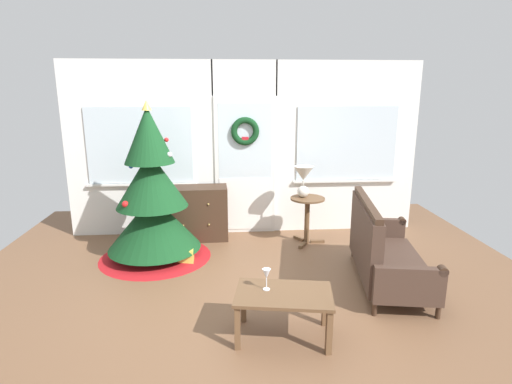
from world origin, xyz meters
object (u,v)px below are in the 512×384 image
at_px(settee_sofa, 381,251).
at_px(table_lamp, 303,177).
at_px(dresser_cabinet, 196,213).
at_px(side_table, 307,211).
at_px(coffee_table, 284,299).
at_px(gift_box, 186,256).
at_px(christmas_tree, 152,202).
at_px(wine_glass, 266,275).

height_order(settee_sofa, table_lamp, table_lamp).
xyz_separation_m(dresser_cabinet, side_table, (1.57, -0.30, 0.09)).
bearing_deg(dresser_cabinet, side_table, -10.97).
distance_m(dresser_cabinet, side_table, 1.60).
bearing_deg(dresser_cabinet, coffee_table, -70.26).
height_order(dresser_cabinet, gift_box, dresser_cabinet).
relative_size(christmas_tree, settee_sofa, 1.19).
distance_m(christmas_tree, coffee_table, 2.41).
distance_m(christmas_tree, settee_sofa, 2.84).
bearing_deg(settee_sofa, side_table, 114.83).
bearing_deg(christmas_tree, gift_box, -27.70).
height_order(coffee_table, gift_box, coffee_table).
relative_size(settee_sofa, table_lamp, 3.84).
xyz_separation_m(wine_glass, gift_box, (-0.86, 1.61, -0.47)).
distance_m(christmas_tree, table_lamp, 2.06).
distance_m(christmas_tree, side_table, 2.12).
bearing_deg(table_lamp, christmas_tree, -168.86).
height_order(side_table, wine_glass, side_table).
bearing_deg(christmas_tree, settee_sofa, -19.12).
bearing_deg(side_table, wine_glass, -109.99).
height_order(table_lamp, gift_box, table_lamp).
xyz_separation_m(dresser_cabinet, gift_box, (-0.08, -0.88, -0.30)).
height_order(dresser_cabinet, settee_sofa, settee_sofa).
bearing_deg(dresser_cabinet, table_lamp, -9.93).
distance_m(side_table, coffee_table, 2.36).
relative_size(table_lamp, wine_glass, 2.26).
bearing_deg(gift_box, table_lamp, 21.16).
relative_size(christmas_tree, table_lamp, 4.58).
xyz_separation_m(side_table, coffee_table, (-0.65, -2.26, -0.12)).
height_order(christmas_tree, settee_sofa, christmas_tree).
bearing_deg(gift_box, dresser_cabinet, 84.81).
relative_size(dresser_cabinet, wine_glass, 4.69).
xyz_separation_m(christmas_tree, coffee_table, (1.42, -1.91, -0.38)).
height_order(dresser_cabinet, wine_glass, dresser_cabinet).
relative_size(christmas_tree, dresser_cabinet, 2.20).
distance_m(dresser_cabinet, coffee_table, 2.73).
xyz_separation_m(table_lamp, wine_glass, (-0.74, -2.23, -0.39)).
xyz_separation_m(dresser_cabinet, wine_glass, (0.78, -2.49, 0.18)).
distance_m(christmas_tree, dresser_cabinet, 0.90).
xyz_separation_m(coffee_table, gift_box, (-1.00, 1.69, -0.27)).
bearing_deg(settee_sofa, coffee_table, -141.71).
xyz_separation_m(settee_sofa, table_lamp, (-0.65, 1.32, 0.58)).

